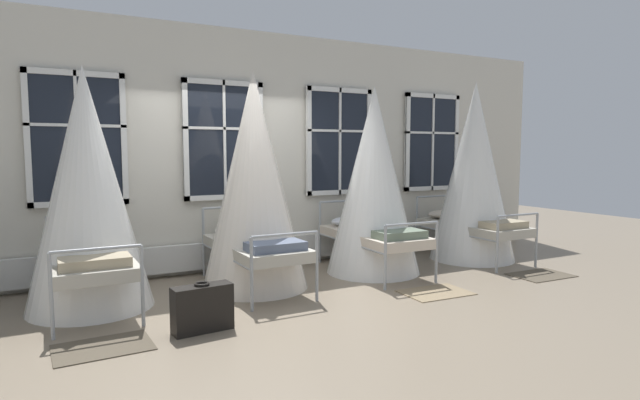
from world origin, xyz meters
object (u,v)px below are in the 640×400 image
(cot_fourth, at_px, (374,183))
(cot_second, at_px, (87,192))
(suitcase_dark, at_px, (202,308))
(cot_fifth, at_px, (474,174))
(cot_third, at_px, (254,184))

(cot_fourth, bearing_deg, cot_second, 90.92)
(suitcase_dark, bearing_deg, cot_second, 118.40)
(cot_fifth, distance_m, suitcase_dark, 4.94)
(cot_second, bearing_deg, cot_third, -91.68)
(cot_third, bearing_deg, cot_fifth, -90.29)
(cot_second, distance_m, cot_third, 1.87)
(cot_fifth, height_order, suitcase_dark, cot_fifth)
(cot_second, height_order, cot_third, cot_third)
(cot_second, relative_size, cot_fourth, 1.01)
(cot_second, xyz_separation_m, suitcase_dark, (0.86, -1.30, -1.03))
(cot_second, distance_m, cot_fourth, 3.64)
(cot_fourth, height_order, suitcase_dark, cot_fourth)
(cot_third, bearing_deg, cot_second, 87.80)
(cot_fifth, bearing_deg, cot_third, 90.80)
(cot_third, xyz_separation_m, cot_fifth, (3.64, 0.02, 0.04))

